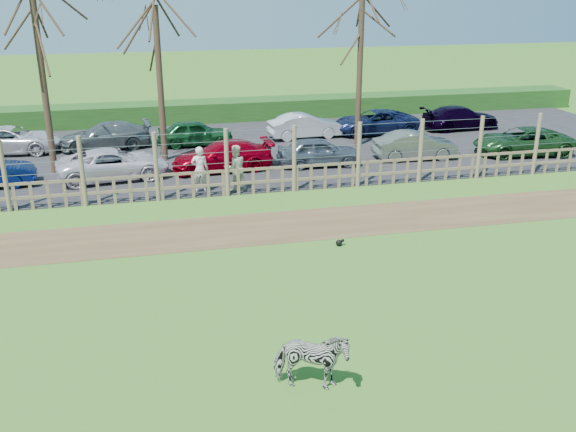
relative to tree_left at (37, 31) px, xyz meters
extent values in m
plane|color=#5B933A|center=(6.50, -12.50, -5.62)|extent=(120.00, 120.00, 0.00)
cube|color=brown|center=(6.50, -8.00, -5.61)|extent=(34.00, 2.80, 0.01)
cube|color=#232326|center=(6.50, 2.00, -5.60)|extent=(44.00, 13.00, 0.04)
cube|color=#1E4716|center=(6.50, 9.00, -5.07)|extent=(46.00, 2.00, 1.10)
cube|color=brown|center=(6.50, -4.50, -5.17)|extent=(30.00, 0.06, 0.10)
cube|color=brown|center=(6.50, -4.50, -4.67)|extent=(30.00, 0.06, 0.10)
cylinder|color=brown|center=(-1.00, -4.50, -4.37)|extent=(0.16, 0.16, 2.50)
cylinder|color=brown|center=(1.50, -4.50, -4.37)|extent=(0.16, 0.16, 2.50)
cylinder|color=brown|center=(4.00, -4.50, -4.37)|extent=(0.16, 0.16, 2.50)
cylinder|color=brown|center=(6.50, -4.50, -4.37)|extent=(0.16, 0.16, 2.50)
cylinder|color=brown|center=(9.00, -4.50, -4.37)|extent=(0.16, 0.16, 2.50)
cylinder|color=brown|center=(11.50, -4.50, -4.37)|extent=(0.16, 0.16, 2.50)
cylinder|color=brown|center=(14.00, -4.50, -4.37)|extent=(0.16, 0.16, 2.50)
cylinder|color=brown|center=(16.50, -4.50, -4.37)|extent=(0.16, 0.16, 2.50)
cylinder|color=brown|center=(19.00, -4.50, -4.37)|extent=(0.16, 0.16, 2.50)
cylinder|color=gray|center=(6.50, -4.50, -4.37)|extent=(30.00, 0.02, 0.02)
cylinder|color=gray|center=(6.50, -4.50, -3.97)|extent=(30.00, 0.02, 0.02)
cylinder|color=gray|center=(6.50, -4.50, -3.57)|extent=(30.00, 0.02, 0.02)
cylinder|color=gray|center=(6.50, -4.50, -3.22)|extent=(30.00, 0.02, 0.02)
cylinder|color=#3D2B1E|center=(0.00, 0.00, -1.87)|extent=(0.26, 0.26, 7.50)
cylinder|color=#3D2B1E|center=(4.50, 1.00, -2.37)|extent=(0.26, 0.26, 6.50)
cylinder|color=#3D2B1E|center=(13.50, 1.50, -2.12)|extent=(0.26, 0.26, 7.00)
imported|color=gray|center=(6.43, -16.61, -4.99)|extent=(1.61, 1.12, 1.25)
imported|color=silver|center=(5.57, -3.93, -4.71)|extent=(0.69, 0.51, 1.72)
imported|color=beige|center=(6.87, -4.01, -4.71)|extent=(0.93, 0.78, 1.72)
sphere|color=black|center=(9.07, -9.94, -5.52)|extent=(0.19, 0.19, 0.19)
sphere|color=black|center=(9.18, -9.94, -5.45)|extent=(0.10, 0.10, 0.10)
imported|color=white|center=(2.41, -1.50, -4.98)|extent=(4.54, 2.54, 1.20)
imported|color=#970013|center=(6.74, -1.25, -4.98)|extent=(4.24, 1.97, 1.20)
imported|color=#4F5A67|center=(10.81, -1.43, -4.98)|extent=(3.59, 1.60, 1.20)
imported|color=#5F665C|center=(15.21, -1.33, -4.98)|extent=(3.71, 1.49, 1.20)
imported|color=#1F4B21|center=(20.22, -1.69, -4.98)|extent=(4.52, 2.49, 1.20)
imported|color=silver|center=(-2.20, 3.74, -4.98)|extent=(4.46, 2.32, 1.20)
imported|color=slate|center=(1.93, 3.65, -4.98)|extent=(4.26, 2.01, 1.20)
imported|color=#165325|center=(6.05, 3.28, -4.98)|extent=(3.54, 1.46, 1.20)
imported|color=silver|center=(11.49, 3.63, -4.98)|extent=(3.73, 1.55, 1.20)
imported|color=#151D46|center=(15.19, 3.70, -4.98)|extent=(4.33, 2.02, 1.20)
imported|color=black|center=(19.97, 3.76, -4.98)|extent=(4.22, 1.91, 1.20)
camera|label=1|loc=(3.65, -26.74, 1.81)|focal=40.00mm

